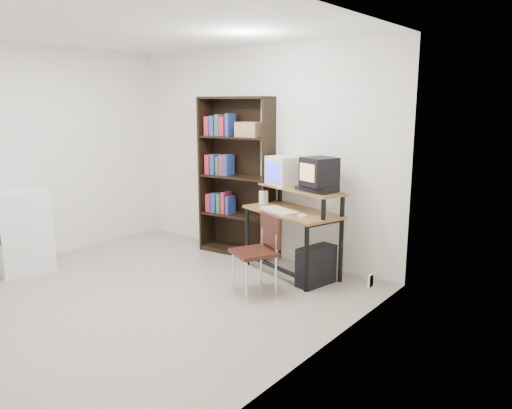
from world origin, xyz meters
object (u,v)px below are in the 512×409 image
Objects in this scene: crt_tv at (319,172)px; bookshelf at (238,175)px; school_chair at (260,246)px; mini_fridge at (22,231)px; pc_tower at (316,266)px; crt_monitor at (286,171)px; computer_desk at (293,215)px.

bookshelf is at bearing -168.71° from crt_tv.
school_chair is 2.84m from mini_fridge.
school_chair is 1.53m from bookshelf.
crt_tv is 1.36m from bookshelf.
pc_tower is 1.69m from bookshelf.
crt_tv reaches higher than school_chair.
pc_tower is 0.55× the size of school_chair.
crt_monitor is 3.14m from mini_fridge.
crt_tv is 0.44× the size of mini_fridge.
pc_tower is at bearing -8.60° from crt_monitor.
mini_fridge is at bearing -138.94° from pc_tower.
crt_tv is 0.21× the size of bookshelf.
pc_tower is (0.10, -0.18, -0.99)m from crt_tv.
crt_monitor is 0.58m from crt_tv.
computer_desk reaches higher than school_chair.
bookshelf is (-1.08, 0.95, 0.52)m from school_chair.
crt_tv is 3.48m from mini_fridge.
pc_tower is 0.70m from school_chair.
bookshelf is at bearing 66.81° from mini_fridge.
pc_tower is at bearing -6.12° from computer_desk.
mini_fridge is at bearing -127.20° from computer_desk.
computer_desk is at bearing 168.64° from pc_tower.
mini_fridge reaches higher than pc_tower.
crt_monitor is 0.57× the size of school_chair.
pc_tower is (0.65, -0.35, -0.93)m from crt_monitor.
pc_tower is 0.22× the size of bookshelf.
school_chair is 0.41× the size of bookshelf.
computer_desk is at bearing -17.52° from crt_monitor.
school_chair is 0.86× the size of mini_fridge.
pc_tower is at bearing 83.67° from school_chair.
bookshelf is (-1.33, 0.24, -0.18)m from crt_tv.
computer_desk is at bearing -157.62° from crt_tv.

